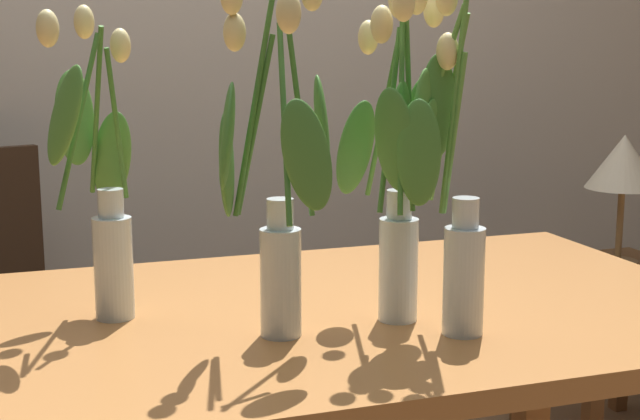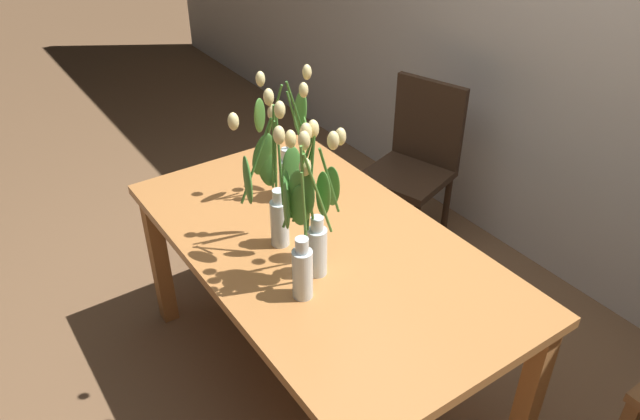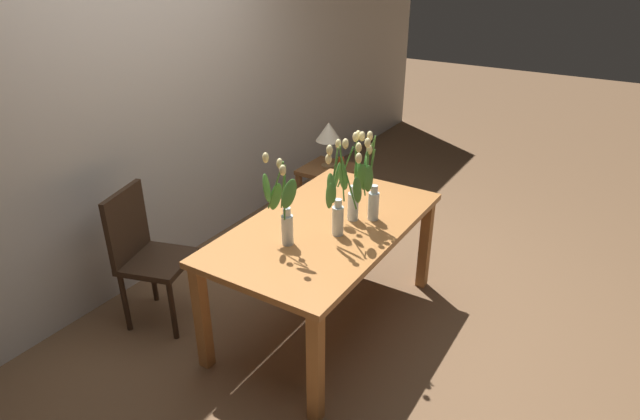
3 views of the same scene
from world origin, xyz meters
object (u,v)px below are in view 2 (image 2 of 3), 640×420
object	(u,v)px
tulip_vase_0	(273,189)
dining_chair	(416,158)
dining_table	(320,261)
tulip_vase_1	(305,230)
tulip_vase_3	(288,151)
tulip_vase_2	(311,217)

from	to	relation	value
tulip_vase_0	dining_chair	distance (m)	1.33
dining_table	tulip_vase_1	distance (m)	0.42
dining_table	tulip_vase_0	size ratio (longest dim) A/B	2.73
tulip_vase_0	dining_table	bearing A→B (deg)	57.96
tulip_vase_3	dining_chair	xyz separation A→B (m)	(-0.24, 0.94, -0.43)
tulip_vase_3	tulip_vase_1	bearing A→B (deg)	-26.59
tulip_vase_0	tulip_vase_3	size ratio (longest dim) A/B	1.08
tulip_vase_0	tulip_vase_3	bearing A→B (deg)	139.22
dining_table	dining_chair	bearing A→B (deg)	119.52
tulip_vase_0	dining_chair	world-z (taller)	tulip_vase_0
tulip_vase_3	dining_table	bearing A→B (deg)	-12.92
tulip_vase_1	tulip_vase_2	distance (m)	0.08
tulip_vase_2	tulip_vase_3	bearing A→B (deg)	156.46
tulip_vase_2	dining_table	bearing A→B (deg)	136.02
dining_chair	tulip_vase_3	bearing A→B (deg)	-75.80
dining_table	dining_chair	world-z (taller)	dining_chair
tulip_vase_2	tulip_vase_3	size ratio (longest dim) A/B	1.07
tulip_vase_1	dining_chair	distance (m)	1.49
tulip_vase_1	tulip_vase_3	distance (m)	0.59
tulip_vase_1	dining_chair	bearing A→B (deg)	122.36
dining_table	tulip_vase_1	world-z (taller)	tulip_vase_1
tulip_vase_2	dining_chair	bearing A→B (deg)	121.74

